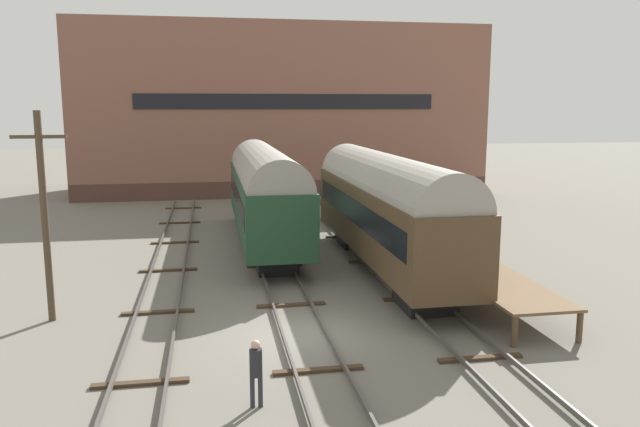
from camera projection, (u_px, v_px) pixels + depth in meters
ground_plane at (303, 334)px, 20.61m from camera, size 200.00×200.00×0.00m
track_left at (150, 340)px, 19.75m from camera, size 2.60×60.00×0.26m
track_middle at (303, 330)px, 20.59m from camera, size 2.60×60.00×0.26m
track_right at (443, 321)px, 21.43m from camera, size 2.60×60.00×0.26m
train_car_brown at (386, 205)px, 28.11m from camera, size 2.98×16.74×5.35m
train_car_green at (265, 190)px, 33.44m from camera, size 3.09×16.67×5.32m
station_platform at (476, 270)px, 24.82m from camera, size 2.52×11.17×1.12m
bench at (471, 253)px, 25.11m from camera, size 1.40×0.40×0.91m
person_worker at (256, 367)px, 15.43m from camera, size 0.32×0.32×1.77m
utility_pole at (44, 214)px, 21.31m from camera, size 1.80×0.24×7.32m
warehouse_building at (280, 110)px, 55.66m from camera, size 34.60×10.92×14.27m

